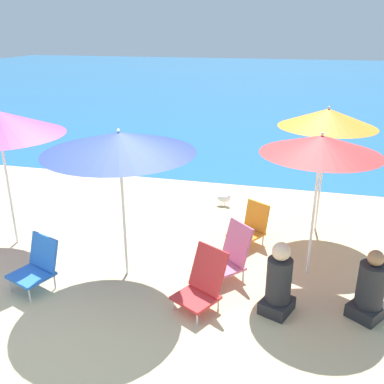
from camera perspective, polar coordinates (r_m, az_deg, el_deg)
name	(u,v)px	position (r m, az deg, el deg)	size (l,w,h in m)	color
ground_plane	(99,305)	(5.63, -12.28, -14.45)	(60.00, 60.00, 0.00)	#D1BA89
sea_water	(266,80)	(29.04, 9.84, 14.48)	(60.00, 40.00, 0.01)	#23669E
beach_umbrella_orange	(328,118)	(7.04, 17.66, 9.38)	(1.52, 1.52, 2.10)	white
beach_umbrella_navy	(119,142)	(5.44, -9.69, 6.53)	(1.95, 1.95, 2.06)	white
beach_umbrella_red	(321,145)	(5.60, 16.85, 6.02)	(1.53, 1.53, 2.02)	white
beach_chair_red	(203,282)	(5.31, 1.42, -11.93)	(0.69, 0.72, 0.74)	silver
beach_chair_blue	(37,264)	(6.02, -19.94, -9.03)	(0.65, 0.67, 0.68)	silver
beach_chair_orange	(251,226)	(6.86, 7.88, -4.51)	(0.65, 0.70, 0.65)	silver
beach_chair_pink	(231,254)	(5.93, 5.19, -8.18)	(0.72, 0.72, 0.75)	silver
person_seated_near	(370,290)	(5.54, 22.67, -11.98)	(0.53, 0.54, 0.88)	#262628
person_seated_far	(279,283)	(5.28, 11.47, -11.82)	(0.45, 0.48, 0.93)	#262628
seagull	(224,199)	(8.27, 4.29, -0.88)	(0.27, 0.11, 0.23)	gold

